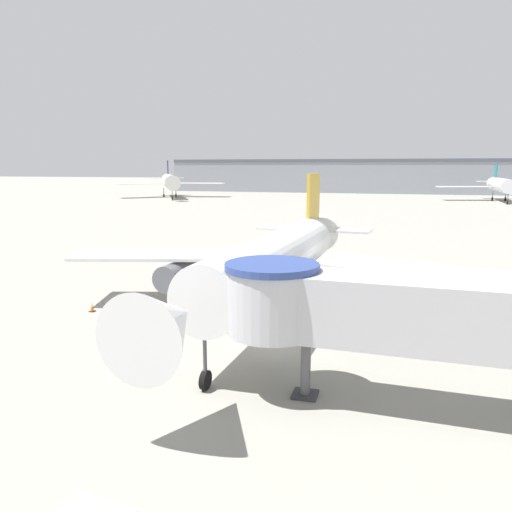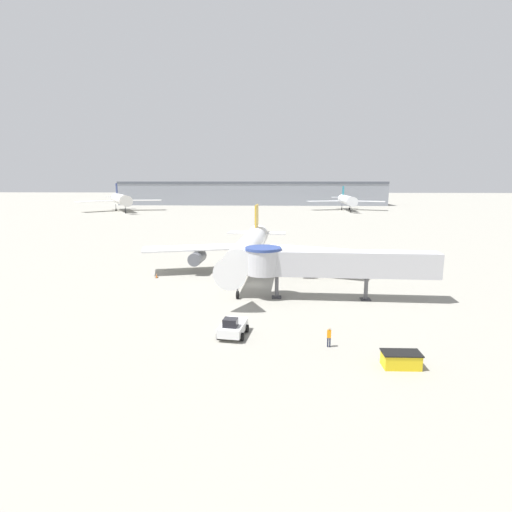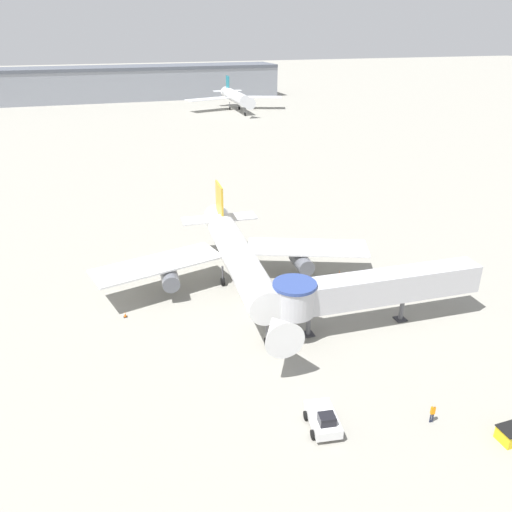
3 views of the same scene
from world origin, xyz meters
name	(u,v)px [view 3 (image 3 of 3)]	position (x,y,z in m)	size (l,w,h in m)	color
ground_plane	(260,310)	(0.00, 0.00, 0.00)	(800.00, 800.00, 0.00)	gray
main_airplane	(239,259)	(-0.90, 4.76, 3.98)	(32.25, 30.09, 9.38)	white
jet_bridge	(365,289)	(8.60, -5.96, 4.18)	(21.41, 4.10, 5.86)	#B7B7BC
pushback_tug_white	(323,419)	(-0.92, -17.45, 0.79)	(2.66, 3.82, 1.82)	silver
traffic_cone_port_wing	(125,315)	(-13.63, 3.03, 0.29)	(0.37, 0.37, 0.62)	black
traffic_cone_starboard_wing	(339,273)	(11.67, 4.93, 0.28)	(0.36, 0.36, 0.60)	black
ground_crew_marshaller	(433,412)	(7.09, -19.45, 0.96)	(0.35, 0.24, 1.66)	#1E2338
background_jet_teal_tail	(236,97)	(35.07, 132.35, 4.70)	(35.53, 33.20, 10.73)	silver
terminal_building	(98,84)	(-9.95, 175.00, 6.40)	(145.47, 19.67, 12.77)	gray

